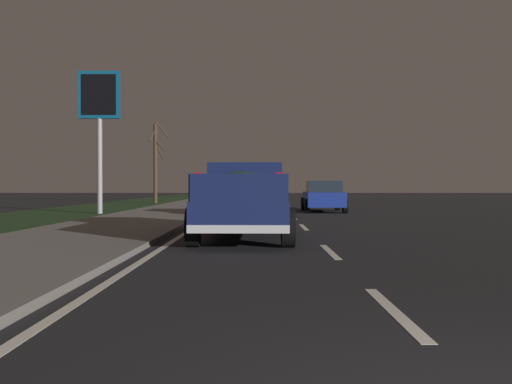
{
  "coord_description": "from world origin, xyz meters",
  "views": [
    {
      "loc": [
        -2.49,
        1.38,
        1.29
      ],
      "look_at": [
        12.38,
        1.47,
        1.13
      ],
      "focal_mm": 38.75,
      "sensor_mm": 36.0,
      "label": 1
    }
  ],
  "objects_px": {
    "sedan_blue": "(323,196)",
    "gas_price_sign": "(99,107)",
    "pickup_truck": "(244,199)",
    "sedan_green": "(245,198)",
    "bare_tree_far": "(156,161)"
  },
  "relations": [
    {
      "from": "pickup_truck",
      "to": "sedan_blue",
      "type": "distance_m",
      "value": 14.61
    },
    {
      "from": "sedan_blue",
      "to": "bare_tree_far",
      "type": "distance_m",
      "value": 17.28
    },
    {
      "from": "bare_tree_far",
      "to": "pickup_truck",
      "type": "bearing_deg",
      "value": -165.06
    },
    {
      "from": "sedan_blue",
      "to": "sedan_green",
      "type": "xyz_separation_m",
      "value": [
        -4.24,
        3.79,
        0.0
      ]
    },
    {
      "from": "sedan_green",
      "to": "gas_price_sign",
      "type": "bearing_deg",
      "value": 72.13
    },
    {
      "from": "sedan_blue",
      "to": "bare_tree_far",
      "type": "bearing_deg",
      "value": 39.43
    },
    {
      "from": "sedan_green",
      "to": "bare_tree_far",
      "type": "xyz_separation_m",
      "value": [
        17.47,
        7.08,
        2.33
      ]
    },
    {
      "from": "pickup_truck",
      "to": "sedan_green",
      "type": "relative_size",
      "value": 1.24
    },
    {
      "from": "sedan_green",
      "to": "pickup_truck",
      "type": "bearing_deg",
      "value": -178.7
    },
    {
      "from": "gas_price_sign",
      "to": "bare_tree_far",
      "type": "height_order",
      "value": "gas_price_sign"
    },
    {
      "from": "sedan_blue",
      "to": "sedan_green",
      "type": "bearing_deg",
      "value": 138.23
    },
    {
      "from": "sedan_green",
      "to": "bare_tree_far",
      "type": "bearing_deg",
      "value": 22.07
    },
    {
      "from": "pickup_truck",
      "to": "sedan_green",
      "type": "distance_m",
      "value": 9.93
    },
    {
      "from": "gas_price_sign",
      "to": "sedan_green",
      "type": "bearing_deg",
      "value": -107.87
    },
    {
      "from": "sedan_blue",
      "to": "gas_price_sign",
      "type": "distance_m",
      "value": 11.58
    }
  ]
}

